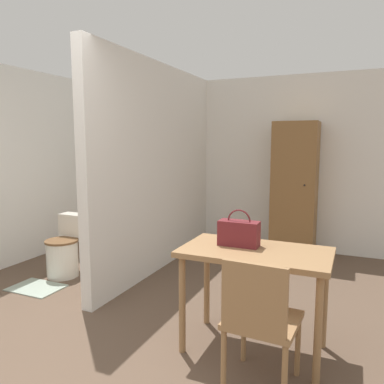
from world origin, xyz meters
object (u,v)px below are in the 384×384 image
object	(u,v)px
toilet	(66,249)
dining_table	(255,263)
handbag	(239,233)
wooden_cabinet	(294,189)
wooden_chair	(260,318)

from	to	relation	value
toilet	dining_table	bearing A→B (deg)	-15.78
handbag	wooden_cabinet	size ratio (longest dim) A/B	0.17
wooden_cabinet	handbag	bearing A→B (deg)	-90.61
toilet	handbag	bearing A→B (deg)	-15.53
toilet	wooden_cabinet	bearing A→B (deg)	39.22
dining_table	wooden_chair	xyz separation A→B (m)	(0.15, -0.45, -0.20)
toilet	handbag	world-z (taller)	handbag
dining_table	handbag	size ratio (longest dim) A/B	3.54
dining_table	wooden_cabinet	distance (m)	2.61
wooden_chair	toilet	xyz separation A→B (m)	(-2.60, 1.14, -0.17)
handbag	wooden_cabinet	world-z (taller)	wooden_cabinet
dining_table	wooden_cabinet	world-z (taller)	wooden_cabinet
dining_table	toilet	world-z (taller)	dining_table
toilet	handbag	distance (m)	2.46
wooden_chair	toilet	distance (m)	2.84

